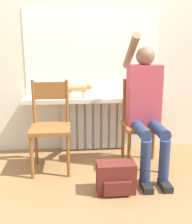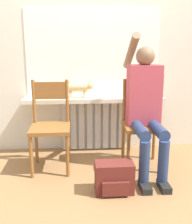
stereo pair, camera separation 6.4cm
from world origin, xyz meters
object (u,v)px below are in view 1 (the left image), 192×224
object	(u,v)px
chair_left	(51,125)
cat	(80,87)
chair_right	(142,122)
backpack	(116,178)
person	(146,104)

from	to	relation	value
chair_left	cat	distance (m)	0.64
chair_right	backpack	distance (m)	0.76
cat	backpack	xyz separation A→B (m)	(0.28, -0.99, -0.69)
cat	chair_right	bearing A→B (deg)	-33.28
chair_left	backpack	xyz separation A→B (m)	(0.61, -0.56, -0.35)
chair_right	cat	xyz separation A→B (m)	(-0.66, 0.43, 0.33)
cat	person	bearing A→B (deg)	-39.89
backpack	chair_right	bearing A→B (deg)	55.64
chair_left	chair_right	world-z (taller)	same
person	cat	distance (m)	0.86
chair_right	person	distance (m)	0.26
chair_right	cat	bearing A→B (deg)	148.43
backpack	chair_left	bearing A→B (deg)	137.55
backpack	cat	bearing A→B (deg)	105.71
chair_left	cat	world-z (taller)	chair_left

